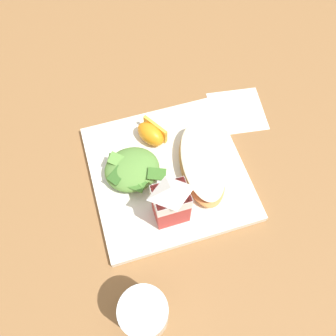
{
  "coord_description": "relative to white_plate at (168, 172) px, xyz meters",
  "views": [
    {
      "loc": [
        0.09,
        0.29,
        0.6
      ],
      "look_at": [
        0.0,
        0.0,
        0.03
      ],
      "focal_mm": 37.45,
      "sensor_mm": 36.0,
      "label": 1
    }
  ],
  "objects": [
    {
      "name": "ground",
      "position": [
        0.0,
        0.0,
        -0.01
      ],
      "size": [
        3.0,
        3.0,
        0.0
      ],
      "primitive_type": "plane",
      "color": "olive"
    },
    {
      "name": "green_salad_pile",
      "position": [
        0.06,
        -0.01,
        0.03
      ],
      "size": [
        0.11,
        0.1,
        0.05
      ],
      "color": "#5B8E3D",
      "rests_on": "white_plate"
    },
    {
      "name": "orange_wedge_front",
      "position": [
        0.01,
        -0.08,
        0.03
      ],
      "size": [
        0.06,
        0.07,
        0.04
      ],
      "color": "orange",
      "rests_on": "white_plate"
    },
    {
      "name": "cheesy_pizza_bread",
      "position": [
        -0.06,
        0.01,
        0.03
      ],
      "size": [
        0.1,
        0.18,
        0.04
      ],
      "color": "tan",
      "rests_on": "white_plate"
    },
    {
      "name": "milk_carton",
      "position": [
        0.02,
        0.08,
        0.07
      ],
      "size": [
        0.06,
        0.04,
        0.11
      ],
      "color": "#B7332D",
      "rests_on": "white_plate"
    },
    {
      "name": "drinking_clear_cup",
      "position": [
        0.11,
        0.23,
        0.04
      ],
      "size": [
        0.07,
        0.07,
        0.09
      ],
      "primitive_type": "cylinder",
      "color": "silver",
      "rests_on": "ground"
    },
    {
      "name": "paper_napkin",
      "position": [
        -0.18,
        -0.1,
        -0.01
      ],
      "size": [
        0.12,
        0.12,
        0.0
      ],
      "primitive_type": "cube",
      "rotation": [
        0.0,
        0.0,
        -0.14
      ],
      "color": "white",
      "rests_on": "ground"
    },
    {
      "name": "white_plate",
      "position": [
        0.0,
        0.0,
        0.0
      ],
      "size": [
        0.28,
        0.28,
        0.02
      ],
      "primitive_type": "cube",
      "color": "white",
      "rests_on": "ground"
    }
  ]
}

